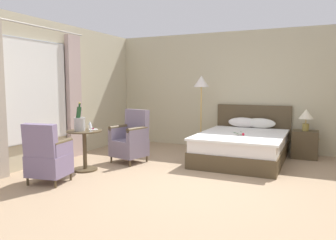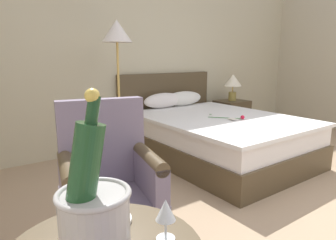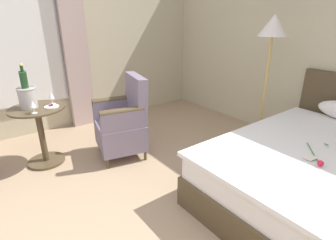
{
  "view_description": "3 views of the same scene",
  "coord_description": "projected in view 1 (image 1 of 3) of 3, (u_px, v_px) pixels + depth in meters",
  "views": [
    {
      "loc": [
        1.57,
        -4.44,
        1.51
      ],
      "look_at": [
        -0.95,
        1.03,
        0.85
      ],
      "focal_mm": 35.0,
      "sensor_mm": 36.0,
      "label": 1
    },
    {
      "loc": [
        -2.44,
        -0.67,
        1.28
      ],
      "look_at": [
        -1.15,
        1.12,
        0.82
      ],
      "focal_mm": 32.0,
      "sensor_mm": 36.0,
      "label": 2
    },
    {
      "loc": [
        1.02,
        -0.43,
        1.67
      ],
      "look_at": [
        -0.64,
        0.84,
        0.84
      ],
      "focal_mm": 28.0,
      "sensor_mm": 36.0,
      "label": 3
    }
  ],
  "objects": [
    {
      "name": "bed",
      "position": [
        243.0,
        145.0,
        6.55
      ],
      "size": [
        1.65,
        2.26,
        1.05
      ],
      "color": "#4D3E29",
      "rests_on": "ground"
    },
    {
      "name": "wine_glass_near_bucket",
      "position": [
        91.0,
        126.0,
        5.58
      ],
      "size": [
        0.06,
        0.06,
        0.14
      ],
      "color": "white",
      "rests_on": "side_table_round"
    },
    {
      "name": "armchair_facing_bed",
      "position": [
        47.0,
        157.0,
        4.97
      ],
      "size": [
        0.63,
        0.59,
        0.94
      ],
      "color": "#4D3E29",
      "rests_on": "ground"
    },
    {
      "name": "wall_headboard_side",
      "position": [
        244.0,
        91.0,
        7.57
      ],
      "size": [
        6.43,
        0.12,
        2.72
      ],
      "color": "#C2B998",
      "rests_on": "ground"
    },
    {
      "name": "nightstand",
      "position": [
        305.0,
        144.0,
        6.72
      ],
      "size": [
        0.53,
        0.43,
        0.57
      ],
      "color": "#4D3E29",
      "rests_on": "ground"
    },
    {
      "name": "floor_lamp_brass",
      "position": [
        201.0,
        87.0,
        7.33
      ],
      "size": [
        0.35,
        0.35,
        1.71
      ],
      "color": "#D5AC55",
      "rests_on": "ground"
    },
    {
      "name": "side_table_round",
      "position": [
        85.0,
        148.0,
        5.75
      ],
      "size": [
        0.61,
        0.61,
        0.71
      ],
      "color": "#4D3E29",
      "rests_on": "ground"
    },
    {
      "name": "champagne_bucket",
      "position": [
        79.0,
        122.0,
        5.67
      ],
      "size": [
        0.2,
        0.2,
        0.5
      ],
      "color": "#AEAAA7",
      "rests_on": "side_table_round"
    },
    {
      "name": "ground_plane",
      "position": [
        197.0,
        187.0,
        4.83
      ],
      "size": [
        7.81,
        7.81,
        0.0
      ],
      "primitive_type": "plane",
      "color": "tan"
    },
    {
      "name": "wall_window_side",
      "position": [
        33.0,
        93.0,
        6.01
      ],
      "size": [
        0.27,
        6.41,
        2.72
      ],
      "color": "beige",
      "rests_on": "ground"
    },
    {
      "name": "snack_plate",
      "position": [
        93.0,
        129.0,
        5.81
      ],
      "size": [
        0.16,
        0.16,
        0.04
      ],
      "color": "white",
      "rests_on": "side_table_round"
    },
    {
      "name": "bedside_lamp",
      "position": [
        306.0,
        116.0,
        6.65
      ],
      "size": [
        0.29,
        0.29,
        0.44
      ],
      "color": "olive",
      "rests_on": "nightstand"
    },
    {
      "name": "armchair_by_window",
      "position": [
        131.0,
        140.0,
        6.37
      ],
      "size": [
        0.69,
        0.69,
        1.02
      ],
      "color": "#4D3E29",
      "rests_on": "ground"
    },
    {
      "name": "wine_glass_near_edge",
      "position": [
        90.0,
        124.0,
        5.88
      ],
      "size": [
        0.08,
        0.08,
        0.15
      ],
      "color": "white",
      "rests_on": "side_table_round"
    }
  ]
}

